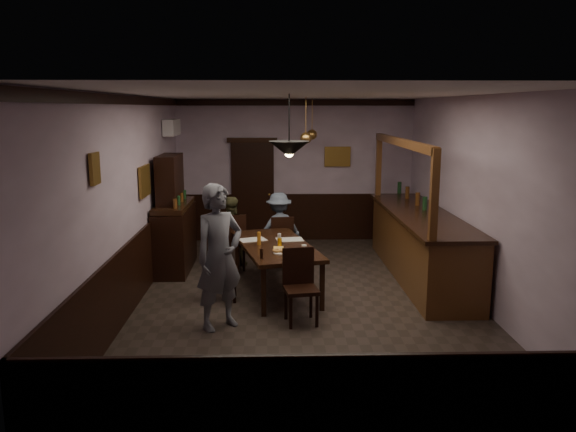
{
  "coord_description": "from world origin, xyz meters",
  "views": [
    {
      "loc": [
        -0.48,
        -7.88,
        2.82
      ],
      "look_at": [
        -0.24,
        0.73,
        1.15
      ],
      "focal_mm": 35.0,
      "sensor_mm": 36.0,
      "label": 1
    }
  ],
  "objects_px": {
    "chair_near": "(300,282)",
    "dining_table": "(275,248)",
    "chair_far_left": "(233,240)",
    "pendant_brass_far": "(312,135)",
    "person_standing": "(219,257)",
    "chair_far_right": "(282,239)",
    "chair_side": "(218,266)",
    "pendant_brass_mid": "(306,138)",
    "person_seated_left": "(230,232)",
    "coffee_cup": "(304,247)",
    "soda_can": "(280,242)",
    "pendant_iron": "(289,149)",
    "sideboard": "(174,224)",
    "person_seated_right": "(279,228)",
    "bar_counter": "(420,243)"
  },
  "relations": [
    {
      "from": "chair_far_left",
      "to": "pendant_brass_far",
      "type": "height_order",
      "value": "pendant_brass_far"
    },
    {
      "from": "chair_near",
      "to": "person_seated_left",
      "type": "bearing_deg",
      "value": 103.44
    },
    {
      "from": "chair_near",
      "to": "bar_counter",
      "type": "bearing_deg",
      "value": 33.64
    },
    {
      "from": "person_standing",
      "to": "pendant_brass_far",
      "type": "bearing_deg",
      "value": 30.97
    },
    {
      "from": "dining_table",
      "to": "person_seated_left",
      "type": "xyz_separation_m",
      "value": [
        -0.8,
        1.4,
        -0.05
      ]
    },
    {
      "from": "chair_far_left",
      "to": "chair_near",
      "type": "height_order",
      "value": "chair_far_left"
    },
    {
      "from": "chair_far_right",
      "to": "soda_can",
      "type": "bearing_deg",
      "value": 83.97
    },
    {
      "from": "chair_far_right",
      "to": "pendant_brass_mid",
      "type": "xyz_separation_m",
      "value": [
        0.41,
        -0.0,
        1.79
      ]
    },
    {
      "from": "pendant_brass_far",
      "to": "dining_table",
      "type": "bearing_deg",
      "value": -105.65
    },
    {
      "from": "person_seated_left",
      "to": "pendant_iron",
      "type": "height_order",
      "value": "pendant_iron"
    },
    {
      "from": "person_seated_left",
      "to": "chair_far_right",
      "type": "bearing_deg",
      "value": 161.75
    },
    {
      "from": "chair_side",
      "to": "pendant_brass_far",
      "type": "relative_size",
      "value": 1.17
    },
    {
      "from": "pendant_brass_mid",
      "to": "chair_far_left",
      "type": "bearing_deg",
      "value": -170.47
    },
    {
      "from": "chair_near",
      "to": "dining_table",
      "type": "bearing_deg",
      "value": 94.67
    },
    {
      "from": "chair_far_left",
      "to": "chair_far_right",
      "type": "relative_size",
      "value": 1.09
    },
    {
      "from": "coffee_cup",
      "to": "bar_counter",
      "type": "bearing_deg",
      "value": 15.04
    },
    {
      "from": "person_seated_right",
      "to": "pendant_iron",
      "type": "relative_size",
      "value": 1.54
    },
    {
      "from": "sideboard",
      "to": "pendant_brass_far",
      "type": "bearing_deg",
      "value": 29.09
    },
    {
      "from": "dining_table",
      "to": "person_seated_left",
      "type": "bearing_deg",
      "value": 119.78
    },
    {
      "from": "chair_near",
      "to": "pendant_brass_mid",
      "type": "bearing_deg",
      "value": 75.93
    },
    {
      "from": "pendant_brass_mid",
      "to": "chair_far_right",
      "type": "bearing_deg",
      "value": 179.69
    },
    {
      "from": "person_seated_left",
      "to": "bar_counter",
      "type": "height_order",
      "value": "bar_counter"
    },
    {
      "from": "chair_far_right",
      "to": "person_seated_left",
      "type": "height_order",
      "value": "person_seated_left"
    },
    {
      "from": "pendant_iron",
      "to": "coffee_cup",
      "type": "bearing_deg",
      "value": 57.34
    },
    {
      "from": "chair_side",
      "to": "pendant_iron",
      "type": "xyz_separation_m",
      "value": [
        1.05,
        -0.38,
        1.74
      ]
    },
    {
      "from": "person_seated_right",
      "to": "coffee_cup",
      "type": "relative_size",
      "value": 16.33
    },
    {
      "from": "pendant_brass_mid",
      "to": "person_standing",
      "type": "bearing_deg",
      "value": -114.33
    },
    {
      "from": "pendant_brass_mid",
      "to": "pendant_iron",
      "type": "bearing_deg",
      "value": -99.43
    },
    {
      "from": "bar_counter",
      "to": "sideboard",
      "type": "bearing_deg",
      "value": 172.39
    },
    {
      "from": "chair_far_right",
      "to": "pendant_brass_far",
      "type": "bearing_deg",
      "value": -119.02
    },
    {
      "from": "chair_far_right",
      "to": "soda_can",
      "type": "relative_size",
      "value": 7.75
    },
    {
      "from": "soda_can",
      "to": "pendant_brass_far",
      "type": "distance_m",
      "value": 3.21
    },
    {
      "from": "pendant_brass_far",
      "to": "chair_near",
      "type": "bearing_deg",
      "value": -96.17
    },
    {
      "from": "dining_table",
      "to": "soda_can",
      "type": "height_order",
      "value": "soda_can"
    },
    {
      "from": "dining_table",
      "to": "bar_counter",
      "type": "relative_size",
      "value": 0.57
    },
    {
      "from": "soda_can",
      "to": "pendant_brass_mid",
      "type": "xyz_separation_m",
      "value": [
        0.47,
        1.46,
        1.49
      ]
    },
    {
      "from": "soda_can",
      "to": "person_standing",
      "type": "bearing_deg",
      "value": -120.58
    },
    {
      "from": "soda_can",
      "to": "pendant_brass_mid",
      "type": "height_order",
      "value": "pendant_brass_mid"
    },
    {
      "from": "coffee_cup",
      "to": "soda_can",
      "type": "relative_size",
      "value": 0.67
    },
    {
      "from": "person_standing",
      "to": "coffee_cup",
      "type": "distance_m",
      "value": 1.56
    },
    {
      "from": "chair_far_right",
      "to": "person_standing",
      "type": "distance_m",
      "value": 2.96
    },
    {
      "from": "chair_far_right",
      "to": "pendant_brass_far",
      "type": "distance_m",
      "value": 2.29
    },
    {
      "from": "person_seated_left",
      "to": "person_seated_right",
      "type": "bearing_deg",
      "value": 179.0
    },
    {
      "from": "chair_side",
      "to": "coffee_cup",
      "type": "xyz_separation_m",
      "value": [
        1.28,
        -0.02,
        0.28
      ]
    },
    {
      "from": "person_seated_right",
      "to": "pendant_iron",
      "type": "xyz_separation_m",
      "value": [
        0.11,
        -2.39,
        1.61
      ]
    },
    {
      "from": "chair_side",
      "to": "pendant_brass_mid",
      "type": "relative_size",
      "value": 1.17
    },
    {
      "from": "soda_can",
      "to": "sideboard",
      "type": "relative_size",
      "value": 0.06
    },
    {
      "from": "chair_side",
      "to": "pendant_brass_mid",
      "type": "distance_m",
      "value": 2.85
    },
    {
      "from": "chair_far_right",
      "to": "coffee_cup",
      "type": "bearing_deg",
      "value": 95.79
    },
    {
      "from": "sideboard",
      "to": "person_seated_right",
      "type": "bearing_deg",
      "value": 11.34
    }
  ]
}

